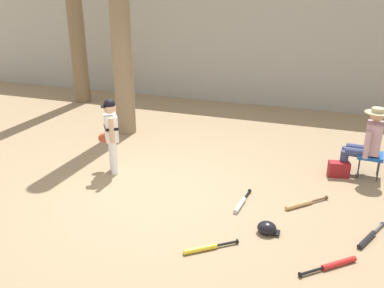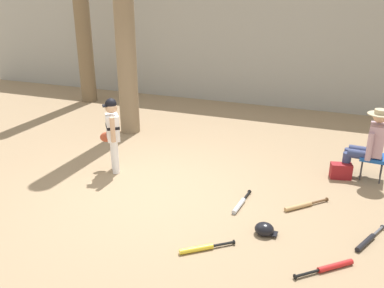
{
  "view_description": "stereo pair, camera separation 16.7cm",
  "coord_description": "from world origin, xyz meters",
  "px_view_note": "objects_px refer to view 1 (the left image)",
  "views": [
    {
      "loc": [
        2.43,
        -5.12,
        2.96
      ],
      "look_at": [
        0.45,
        0.34,
        0.75
      ],
      "focal_mm": 37.86,
      "sensor_mm": 36.0,
      "label": 1
    },
    {
      "loc": [
        2.58,
        -5.07,
        2.96
      ],
      "look_at": [
        0.45,
        0.34,
        0.75
      ],
      "focal_mm": 37.86,
      "sensor_mm": 36.0,
      "label": 2
    }
  ],
  "objects_px": {
    "bat_black_composite": "(369,238)",
    "seated_spectator": "(366,140)",
    "bat_wood_tan": "(302,204)",
    "bat_red_barrel": "(335,264)",
    "tree_near_player": "(120,12)",
    "folding_stool": "(370,156)",
    "young_ballplayer": "(111,131)",
    "batting_helmet_black": "(267,228)",
    "bat_aluminum_silver": "(241,203)",
    "bat_yellow_trainer": "(205,248)",
    "handbag_beside_stool": "(339,169)"
  },
  "relations": [
    {
      "from": "bat_wood_tan",
      "to": "tree_near_player",
      "type": "bearing_deg",
      "value": 152.53
    },
    {
      "from": "bat_aluminum_silver",
      "to": "bat_yellow_trainer",
      "type": "height_order",
      "value": "same"
    },
    {
      "from": "bat_aluminum_silver",
      "to": "bat_wood_tan",
      "type": "height_order",
      "value": "same"
    },
    {
      "from": "bat_yellow_trainer",
      "to": "bat_aluminum_silver",
      "type": "bearing_deg",
      "value": 82.66
    },
    {
      "from": "folding_stool",
      "to": "batting_helmet_black",
      "type": "bearing_deg",
      "value": -119.4
    },
    {
      "from": "bat_black_composite",
      "to": "handbag_beside_stool",
      "type": "bearing_deg",
      "value": 102.42
    },
    {
      "from": "young_ballplayer",
      "to": "folding_stool",
      "type": "height_order",
      "value": "young_ballplayer"
    },
    {
      "from": "tree_near_player",
      "to": "handbag_beside_stool",
      "type": "bearing_deg",
      "value": -10.47
    },
    {
      "from": "bat_black_composite",
      "to": "bat_wood_tan",
      "type": "bearing_deg",
      "value": 145.88
    },
    {
      "from": "tree_near_player",
      "to": "bat_red_barrel",
      "type": "relative_size",
      "value": 9.22
    },
    {
      "from": "bat_wood_tan",
      "to": "batting_helmet_black",
      "type": "bearing_deg",
      "value": -112.43
    },
    {
      "from": "tree_near_player",
      "to": "folding_stool",
      "type": "height_order",
      "value": "tree_near_player"
    },
    {
      "from": "bat_wood_tan",
      "to": "bat_red_barrel",
      "type": "relative_size",
      "value": 0.96
    },
    {
      "from": "folding_stool",
      "to": "batting_helmet_black",
      "type": "distance_m",
      "value": 2.67
    },
    {
      "from": "bat_yellow_trainer",
      "to": "bat_black_composite",
      "type": "bearing_deg",
      "value": 25.9
    },
    {
      "from": "bat_black_composite",
      "to": "bat_aluminum_silver",
      "type": "bearing_deg",
      "value": 169.72
    },
    {
      "from": "seated_spectator",
      "to": "bat_red_barrel",
      "type": "height_order",
      "value": "seated_spectator"
    },
    {
      "from": "tree_near_player",
      "to": "young_ballplayer",
      "type": "height_order",
      "value": "tree_near_player"
    },
    {
      "from": "seated_spectator",
      "to": "folding_stool",
      "type": "bearing_deg",
      "value": -4.18
    },
    {
      "from": "batting_helmet_black",
      "to": "tree_near_player",
      "type": "bearing_deg",
      "value": 140.98
    },
    {
      "from": "batting_helmet_black",
      "to": "bat_yellow_trainer",
      "type": "bearing_deg",
      "value": -135.25
    },
    {
      "from": "young_ballplayer",
      "to": "seated_spectator",
      "type": "xyz_separation_m",
      "value": [
        4.06,
        1.31,
        -0.1
      ]
    },
    {
      "from": "folding_stool",
      "to": "bat_yellow_trainer",
      "type": "relative_size",
      "value": 0.72
    },
    {
      "from": "bat_red_barrel",
      "to": "bat_black_composite",
      "type": "xyz_separation_m",
      "value": [
        0.39,
        0.71,
        0.0
      ]
    },
    {
      "from": "folding_stool",
      "to": "seated_spectator",
      "type": "xyz_separation_m",
      "value": [
        -0.1,
        0.01,
        0.28
      ]
    },
    {
      "from": "young_ballplayer",
      "to": "handbag_beside_stool",
      "type": "distance_m",
      "value": 3.91
    },
    {
      "from": "bat_red_barrel",
      "to": "bat_black_composite",
      "type": "distance_m",
      "value": 0.81
    },
    {
      "from": "bat_red_barrel",
      "to": "batting_helmet_black",
      "type": "bearing_deg",
      "value": 153.26
    },
    {
      "from": "bat_yellow_trainer",
      "to": "folding_stool",
      "type": "bearing_deg",
      "value": 56.6
    },
    {
      "from": "bat_aluminum_silver",
      "to": "bat_black_composite",
      "type": "bearing_deg",
      "value": -10.28
    },
    {
      "from": "handbag_beside_stool",
      "to": "bat_wood_tan",
      "type": "height_order",
      "value": "handbag_beside_stool"
    },
    {
      "from": "folding_stool",
      "to": "bat_yellow_trainer",
      "type": "bearing_deg",
      "value": -123.4
    },
    {
      "from": "seated_spectator",
      "to": "batting_helmet_black",
      "type": "distance_m",
      "value": 2.67
    },
    {
      "from": "bat_black_composite",
      "to": "seated_spectator",
      "type": "bearing_deg",
      "value": 91.08
    },
    {
      "from": "tree_near_player",
      "to": "folding_stool",
      "type": "xyz_separation_m",
      "value": [
        4.96,
        -0.66,
        -2.18
      ]
    },
    {
      "from": "bat_aluminum_silver",
      "to": "seated_spectator",
      "type": "bearing_deg",
      "value": 45.67
    },
    {
      "from": "handbag_beside_stool",
      "to": "bat_black_composite",
      "type": "bearing_deg",
      "value": -77.58
    },
    {
      "from": "tree_near_player",
      "to": "batting_helmet_black",
      "type": "bearing_deg",
      "value": -39.02
    },
    {
      "from": "young_ballplayer",
      "to": "handbag_beside_stool",
      "type": "relative_size",
      "value": 3.84
    },
    {
      "from": "young_ballplayer",
      "to": "tree_near_player",
      "type": "bearing_deg",
      "value": 112.27
    },
    {
      "from": "bat_wood_tan",
      "to": "batting_helmet_black",
      "type": "relative_size",
      "value": 2.0
    },
    {
      "from": "tree_near_player",
      "to": "batting_helmet_black",
      "type": "relative_size",
      "value": 19.23
    },
    {
      "from": "bat_wood_tan",
      "to": "bat_black_composite",
      "type": "height_order",
      "value": "same"
    },
    {
      "from": "handbag_beside_stool",
      "to": "bat_aluminum_silver",
      "type": "distance_m",
      "value": 2.03
    },
    {
      "from": "bat_yellow_trainer",
      "to": "batting_helmet_black",
      "type": "distance_m",
      "value": 0.9
    },
    {
      "from": "folding_stool",
      "to": "handbag_beside_stool",
      "type": "height_order",
      "value": "folding_stool"
    },
    {
      "from": "bat_wood_tan",
      "to": "bat_black_composite",
      "type": "relative_size",
      "value": 0.84
    },
    {
      "from": "bat_black_composite",
      "to": "bat_yellow_trainer",
      "type": "relative_size",
      "value": 1.18
    },
    {
      "from": "bat_aluminum_silver",
      "to": "batting_helmet_black",
      "type": "distance_m",
      "value": 0.76
    },
    {
      "from": "bat_wood_tan",
      "to": "batting_helmet_black",
      "type": "height_order",
      "value": "batting_helmet_black"
    }
  ]
}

